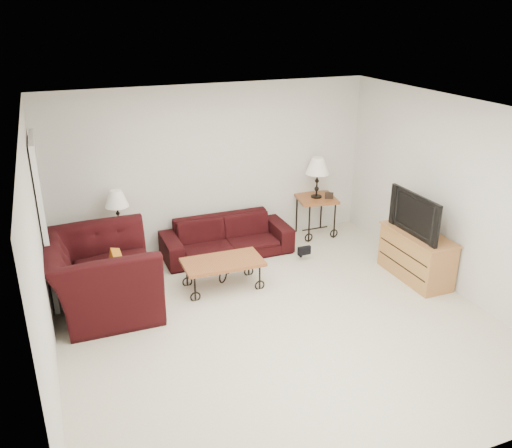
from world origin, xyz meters
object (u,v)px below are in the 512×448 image
Objects in this scene: side_table_right at (315,216)px; side_table_left at (121,248)px; armchair at (102,275)px; coffee_table at (223,274)px; television at (420,214)px; sofa at (227,237)px; lamp_right at (317,178)px; lamp_left at (118,210)px; tv_stand at (416,256)px; backpack at (301,246)px.

side_table_left is at bearing 180.00° from side_table_right.
coffee_table is at bearing -90.62° from armchair.
television reaches higher than side_table_left.
lamp_right is at bearing 6.43° from sofa.
sofa is 1.05m from coffee_table.
television is (2.55, -0.71, 0.76)m from coffee_table.
sofa is 1.55m from side_table_left.
coffee_table is at bearing -105.60° from television.
television is at bearing -26.70° from lamp_left.
lamp_right is 2.06m from tv_stand.
lamp_left is 0.52× the size of tv_stand.
side_table_left reaches higher than sofa.
lamp_right is 1.22m from backpack.
lamp_right is at bearing -71.81° from armchair.
side_table_right is 0.94m from backpack.
tv_stand is 1.66m from backpack.
lamp_left is 4.15m from television.
side_table_right is 0.46× the size of armchair.
side_table_right reaches higher than side_table_left.
tv_stand is at bearing -72.52° from lamp_right.
tv_stand is 1.12× the size of television.
backpack is (-1.17, 1.16, -0.76)m from television.
side_table_left reaches higher than coffee_table.
lamp_right reaches higher than sofa.
lamp_left is 1.25m from armchair.
coffee_table is (1.16, -1.15, -0.67)m from lamp_left.
television is at bearing -99.78° from armchair.
lamp_right is 0.59× the size of tv_stand.
lamp_right is 0.63× the size of coffee_table.
lamp_right is at bearing 0.00° from side_table_right.
backpack is at bearing -15.59° from lamp_left.
sofa is 2.76m from tv_stand.
tv_stand is (2.57, -0.71, 0.14)m from coffee_table.
lamp_left is (-3.14, 0.00, 0.54)m from side_table_right.
side_table_right is at bearing 29.36° from backpack.
backpack is (0.99, -0.53, -0.09)m from sofa.
side_table_left is 2.63m from backpack.
tv_stand is at bearing 90.00° from television.
armchair is 2.96m from backpack.
side_table_right is 1.00× the size of lamp_right.
tv_stand is (2.18, -1.68, 0.05)m from sofa.
sofa is at bearing 142.37° from tv_stand.
armchair is 1.29× the size of tv_stand.
coffee_table is at bearing -149.80° from side_table_right.
television reaches higher than armchair.
backpack is at bearing -27.94° from sofa.
lamp_right is 0.66× the size of television.
lamp_left is at bearing -18.24° from armchair.
armchair reaches higher than side_table_right.
side_table_left is 0.88× the size of lamp_right.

